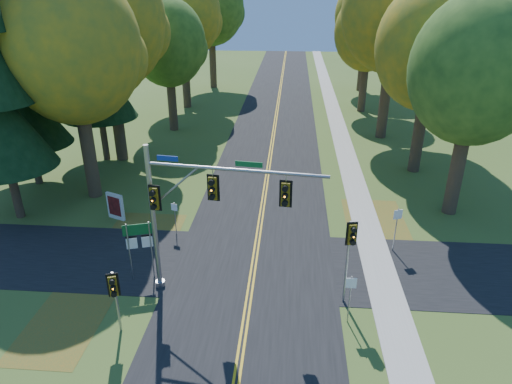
# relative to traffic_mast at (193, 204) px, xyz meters

# --- Properties ---
(ground) EXTENTS (160.00, 160.00, 0.00)m
(ground) POSITION_rel_traffic_mast_xyz_m (2.33, 0.41, -4.46)
(ground) COLOR #3F571E
(ground) RESTS_ON ground
(road_main) EXTENTS (8.00, 160.00, 0.02)m
(road_main) POSITION_rel_traffic_mast_xyz_m (2.33, 0.41, -4.45)
(road_main) COLOR black
(road_main) RESTS_ON ground
(road_cross) EXTENTS (60.00, 6.00, 0.02)m
(road_cross) POSITION_rel_traffic_mast_xyz_m (2.33, 2.41, -4.46)
(road_cross) COLOR black
(road_cross) RESTS_ON ground
(centerline_left) EXTENTS (0.10, 160.00, 0.01)m
(centerline_left) POSITION_rel_traffic_mast_xyz_m (2.23, 0.41, -4.44)
(centerline_left) COLOR gold
(centerline_left) RESTS_ON road_main
(centerline_right) EXTENTS (0.10, 160.00, 0.01)m
(centerline_right) POSITION_rel_traffic_mast_xyz_m (2.43, 0.41, -4.44)
(centerline_right) COLOR gold
(centerline_right) RESTS_ON road_main
(sidewalk_east) EXTENTS (1.60, 160.00, 0.06)m
(sidewalk_east) POSITION_rel_traffic_mast_xyz_m (8.53, 0.41, -4.43)
(sidewalk_east) COLOR #9E998E
(sidewalk_east) RESTS_ON ground
(leaf_patch_w_near) EXTENTS (4.00, 6.00, 0.00)m
(leaf_patch_w_near) POSITION_rel_traffic_mast_xyz_m (-4.17, 4.41, -4.46)
(leaf_patch_w_near) COLOR brown
(leaf_patch_w_near) RESTS_ON ground
(leaf_patch_e) EXTENTS (3.50, 8.00, 0.00)m
(leaf_patch_e) POSITION_rel_traffic_mast_xyz_m (9.13, 6.41, -4.46)
(leaf_patch_e) COLOR brown
(leaf_patch_e) RESTS_ON ground
(leaf_patch_w_far) EXTENTS (3.00, 5.00, 0.00)m
(leaf_patch_w_far) POSITION_rel_traffic_mast_xyz_m (-5.17, -2.59, -4.46)
(leaf_patch_w_far) COLOR brown
(leaf_patch_w_far) RESTS_ON ground
(tree_w_a) EXTENTS (8.00, 8.00, 14.15)m
(tree_w_a) POSITION_rel_traffic_mast_xyz_m (-8.79, 9.79, 5.02)
(tree_w_a) COLOR #38281C
(tree_w_a) RESTS_ON ground
(tree_e_a) EXTENTS (7.20, 7.20, 12.73)m
(tree_e_a) POSITION_rel_traffic_mast_xyz_m (13.90, 9.19, 4.07)
(tree_e_a) COLOR #38281C
(tree_e_a) RESTS_ON ground
(tree_w_b) EXTENTS (8.60, 8.60, 15.38)m
(tree_w_b) POSITION_rel_traffic_mast_xyz_m (-9.39, 16.70, 5.90)
(tree_w_b) COLOR #38281C
(tree_w_b) RESTS_ON ground
(tree_e_b) EXTENTS (7.60, 7.60, 13.33)m
(tree_e_b) POSITION_rel_traffic_mast_xyz_m (13.30, 15.99, 4.43)
(tree_e_b) COLOR #38281C
(tree_e_b) RESTS_ON ground
(tree_w_c) EXTENTS (6.80, 6.80, 11.91)m
(tree_w_c) POSITION_rel_traffic_mast_xyz_m (-7.21, 24.88, 3.48)
(tree_w_c) COLOR #38281C
(tree_w_c) RESTS_ON ground
(tree_e_c) EXTENTS (8.80, 8.80, 15.79)m
(tree_e_c) POSITION_rel_traffic_mast_xyz_m (12.21, 24.10, 6.20)
(tree_e_c) COLOR #38281C
(tree_e_c) RESTS_ON ground
(tree_w_d) EXTENTS (8.20, 8.20, 14.56)m
(tree_w_d) POSITION_rel_traffic_mast_xyz_m (-7.79, 33.60, 5.32)
(tree_w_d) COLOR #38281C
(tree_w_d) RESTS_ON ground
(tree_e_d) EXTENTS (7.00, 7.00, 12.32)m
(tree_e_d) POSITION_rel_traffic_mast_xyz_m (11.60, 33.28, 3.77)
(tree_e_d) COLOR #38281C
(tree_e_d) RESTS_ON ground
(tree_w_e) EXTENTS (8.40, 8.40, 14.97)m
(tree_w_e) POSITION_rel_traffic_mast_xyz_m (-6.59, 44.50, 5.61)
(tree_w_e) COLOR #38281C
(tree_w_e) RESTS_ON ground
(tree_e_e) EXTENTS (7.80, 7.80, 13.74)m
(tree_e_e) POSITION_rel_traffic_mast_xyz_m (12.80, 43.99, 4.73)
(tree_e_e) COLOR #38281C
(tree_e_e) RESTS_ON ground
(pine_b) EXTENTS (5.60, 5.60, 17.31)m
(pine_b) POSITION_rel_traffic_mast_xyz_m (-13.67, 11.41, 3.70)
(pine_b) COLOR #38281C
(pine_b) RESTS_ON ground
(pine_c) EXTENTS (5.60, 5.60, 20.56)m
(pine_c) POSITION_rel_traffic_mast_xyz_m (-10.67, 16.41, 5.23)
(pine_c) COLOR #38281C
(pine_c) RESTS_ON ground
(traffic_mast) EXTENTS (7.61, 1.22, 6.94)m
(traffic_mast) POSITION_rel_traffic_mast_xyz_m (0.00, 0.00, 0.00)
(traffic_mast) COLOR gray
(traffic_mast) RESTS_ON ground
(east_signal_pole) EXTENTS (0.47, 0.55, 4.11)m
(east_signal_pole) POSITION_rel_traffic_mast_xyz_m (6.57, -0.33, -1.35)
(east_signal_pole) COLOR #9899A0
(east_signal_pole) RESTS_ON ground
(ped_signal_pole) EXTENTS (0.45, 0.53, 2.91)m
(ped_signal_pole) POSITION_rel_traffic_mast_xyz_m (-2.61, -2.95, -2.30)
(ped_signal_pole) COLOR #95969D
(ped_signal_pole) RESTS_ON ground
(route_sign_cluster) EXTENTS (1.34, 0.46, 2.99)m
(route_sign_cluster) POSITION_rel_traffic_mast_xyz_m (-2.85, 0.87, -2.36)
(route_sign_cluster) COLOR gray
(route_sign_cluster) RESTS_ON ground
(info_kiosk) EXTENTS (1.15, 0.63, 1.64)m
(info_kiosk) POSITION_rel_traffic_mast_xyz_m (-6.26, 6.61, -3.64)
(info_kiosk) COLOR silver
(info_kiosk) RESTS_ON ground
(reg_sign_e_north) EXTENTS (0.46, 0.20, 2.50)m
(reg_sign_e_north) POSITION_rel_traffic_mast_xyz_m (9.53, 4.28, -2.75)
(reg_sign_e_north) COLOR gray
(reg_sign_e_north) RESTS_ON ground
(reg_sign_e_south) EXTENTS (0.43, 0.06, 2.27)m
(reg_sign_e_south) POSITION_rel_traffic_mast_xyz_m (6.58, -1.51, -2.91)
(reg_sign_e_south) COLOR gray
(reg_sign_e_south) RESTS_ON ground
(reg_sign_w) EXTENTS (0.36, 0.14, 1.96)m
(reg_sign_w) POSITION_rel_traffic_mast_xyz_m (-2.28, 5.09, -3.12)
(reg_sign_w) COLOR gray
(reg_sign_w) RESTS_ON ground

